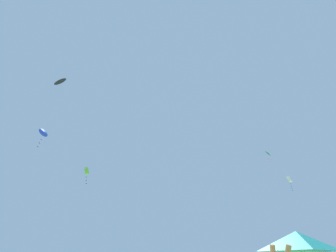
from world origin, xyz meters
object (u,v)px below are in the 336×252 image
at_px(kite_lime_box, 87,171).
at_px(kite_green_delta, 268,154).
at_px(kite_blue_delta, 44,133).
at_px(canopy_tent_blue, 309,249).
at_px(kite_black_delta, 60,81).
at_px(kite_white_box, 289,179).
at_px(canopy_tent_teal, 297,241).

relative_size(kite_lime_box, kite_green_delta, 1.26).
xyz_separation_m(kite_lime_box, kite_green_delta, (24.01, -1.03, 1.08)).
distance_m(kite_blue_delta, kite_green_delta, 27.32).
height_order(canopy_tent_blue, kite_green_delta, kite_green_delta).
distance_m(canopy_tent_blue, kite_black_delta, 24.41).
distance_m(kite_black_delta, kite_white_box, 24.57).
height_order(kite_blue_delta, kite_black_delta, kite_black_delta).
height_order(canopy_tent_teal, kite_black_delta, kite_black_delta).
bearing_deg(kite_green_delta, kite_white_box, -87.24).
bearing_deg(kite_blue_delta, kite_lime_box, 72.80).
distance_m(kite_lime_box, kite_green_delta, 24.05).
distance_m(canopy_tent_teal, kite_lime_box, 30.09).
height_order(canopy_tent_blue, kite_blue_delta, kite_blue_delta).
bearing_deg(kite_blue_delta, canopy_tent_blue, -17.74).
bearing_deg(kite_blue_delta, canopy_tent_teal, -28.29).
relative_size(canopy_tent_blue, kite_blue_delta, 1.11).
xyz_separation_m(kite_blue_delta, kite_lime_box, (2.43, 7.84, -2.33)).
bearing_deg(kite_white_box, kite_black_delta, -159.44).
distance_m(kite_black_delta, kite_green_delta, 25.64).
bearing_deg(canopy_tent_teal, kite_black_delta, 163.35).
bearing_deg(canopy_tent_teal, canopy_tent_blue, 66.92).
distance_m(canopy_tent_blue, canopy_tent_teal, 4.69).
distance_m(kite_blue_delta, kite_lime_box, 8.53).
xyz_separation_m(kite_black_delta, kite_lime_box, (-2.56, 14.70, -4.36)).
relative_size(canopy_tent_blue, canopy_tent_teal, 0.93).
xyz_separation_m(kite_black_delta, kite_green_delta, (21.45, 13.66, -3.28)).
bearing_deg(kite_lime_box, kite_black_delta, -80.13).
height_order(canopy_tent_blue, canopy_tent_teal, canopy_tent_teal).
relative_size(kite_blue_delta, kite_black_delta, 1.57).
bearing_deg(kite_white_box, canopy_tent_blue, -104.87).
height_order(canopy_tent_teal, kite_white_box, kite_white_box).
height_order(kite_lime_box, kite_white_box, kite_lime_box).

